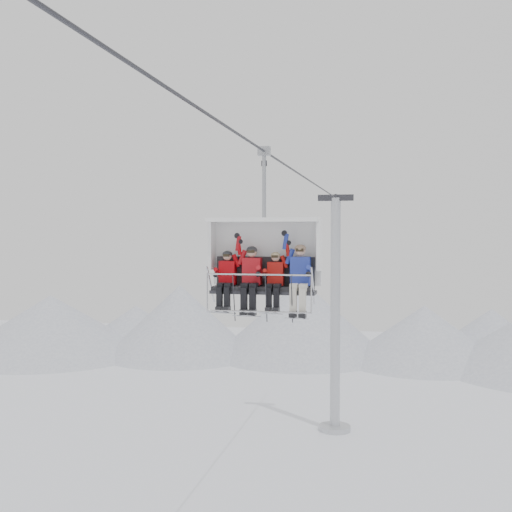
% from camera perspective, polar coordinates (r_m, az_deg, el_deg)
% --- Properties ---
extents(ridgeline, '(72.00, 21.00, 7.00)m').
position_cam_1_polar(ridgeline, '(57.30, 7.14, -6.47)').
color(ridgeline, silver).
rests_on(ridgeline, ground).
extents(lift_tower_right, '(2.00, 1.80, 13.48)m').
position_cam_1_polar(lift_tower_right, '(36.98, 7.05, -6.56)').
color(lift_tower_right, '#B1B3B8').
rests_on(lift_tower_right, ground).
extents(haul_cable, '(0.06, 50.00, 0.06)m').
position_cam_1_polar(haul_cable, '(14.89, 0.00, 9.77)').
color(haul_cable, '#2E2E33').
rests_on(haul_cable, lift_tower_left).
extents(chairlift_carrier, '(2.74, 1.17, 3.98)m').
position_cam_1_polar(chairlift_carrier, '(15.84, 0.82, 0.07)').
color(chairlift_carrier, black).
rests_on(chairlift_carrier, haul_cable).
extents(skier_far_left, '(0.40, 1.69, 1.58)m').
position_cam_1_polar(skier_far_left, '(15.76, -2.63, -1.96)').
color(skier_far_left, '#B0060D').
rests_on(skier_far_left, chairlift_carrier).
extents(skier_center_left, '(0.45, 1.69, 1.76)m').
position_cam_1_polar(skier_center_left, '(15.62, -0.43, -1.81)').
color(skier_center_left, '#B4121A').
rests_on(skier_center_left, chairlift_carrier).
extents(skier_center_right, '(0.39, 1.69, 1.55)m').
position_cam_1_polar(skier_center_right, '(15.50, 1.70, -2.07)').
color(skier_center_right, '#A3130E').
rests_on(skier_center_right, chairlift_carrier).
extents(skier_far_right, '(0.47, 1.69, 1.83)m').
position_cam_1_polar(skier_far_right, '(15.42, 3.92, -1.78)').
color(skier_far_right, '#2638A4').
rests_on(skier_far_right, chairlift_carrier).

